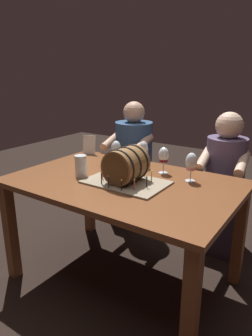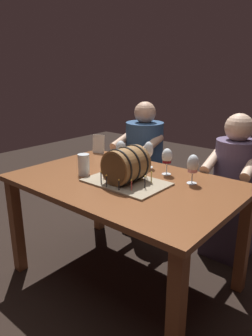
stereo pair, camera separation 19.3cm
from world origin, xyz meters
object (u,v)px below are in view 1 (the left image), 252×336
Objects in this scene: menu_card at (89,145)px; wine_glass_rose at (191,163)px; wine_glass_white at (116,150)px; wine_glass_empty at (143,150)px; beer_pint at (81,167)px; wine_glass_red at (164,156)px; barrel_cake at (126,167)px; dining_table at (123,195)px; person_seated_right at (223,191)px; person_seated_left at (133,169)px.

wine_glass_rose is at bearing -25.19° from menu_card.
wine_glass_white is 1.27× the size of menu_card.
wine_glass_rose is 0.42m from wine_glass_empty.
wine_glass_red is at bearing 41.20° from beer_pint.
wine_glass_white is at bearing 72.07° from beer_pint.
beer_pint is at bearing -118.96° from wine_glass_empty.
wine_glass_rose is 1.30× the size of beer_pint.
menu_card is at bearing 147.60° from barrel_cake.
wine_glass_empty reaches higher than menu_card.
dining_table is 0.90m from person_seated_right.
person_seated_right reaches higher than wine_glass_white.
wine_glass_empty is 1.33× the size of beer_pint.
beer_pint is 0.92m from person_seated_left.
dining_table is 1.25× the size of person_seated_left.
wine_glass_white is at bearing -68.49° from person_seated_left.
barrel_cake is 3.17× the size of menu_card.
barrel_cake is at bearing 10.38° from beer_pint.
dining_table is at bearing -81.80° from wine_glass_empty.
wine_glass_empty is at bearing 98.20° from dining_table.
wine_glass_rose is (0.55, 0.04, -0.01)m from wine_glass_white.
beer_pint is at bearing -169.62° from barrel_cake.
dining_table is 0.34m from beer_pint.
barrel_cake reaches higher than menu_card.
person_seated_right is (0.06, 0.55, -0.36)m from wine_glass_rose.
person_seated_right is at bearing 43.73° from wine_glass_empty.
person_seated_right reaches higher than barrel_cake.
person_seated_left is 0.85m from person_seated_right.
barrel_cake is 0.41m from wine_glass_rose.
wine_glass_white is 0.18× the size of person_seated_right.
wine_glass_rose reaches higher than menu_card.
dining_table is at bearing 143.43° from barrel_cake.
menu_card reaches higher than dining_table.
wine_glass_empty is at bearing 61.04° from beer_pint.
dining_table is 9.09× the size of menu_card.
wine_glass_empty is 0.17× the size of person_seated_left.
barrel_cake is 0.45× the size of person_seated_right.
wine_glass_rose reaches higher than dining_table.
barrel_cake is 0.33m from wine_glass_red.
wine_glass_white is 1.08× the size of wine_glass_rose.
person_seated_left is (-0.79, 0.55, -0.33)m from wine_glass_rose.
beer_pint is (-0.23, -0.42, -0.06)m from wine_glass_empty.
wine_glass_rose is at bearing -12.58° from wine_glass_red.
wine_glass_red is at bearing -14.45° from wine_glass_empty.
person_seated_right is at bearing -0.03° from person_seated_left.
beer_pint is at bearing -128.95° from person_seated_right.
wine_glass_rose is (0.36, 0.23, 0.22)m from dining_table.
person_seated_left is at bearing 138.57° from wine_glass_red.
dining_table is at bearing -44.37° from wine_glass_white.
menu_card is at bearing 170.79° from wine_glass_rose.
wine_glass_white reaches higher than beer_pint.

